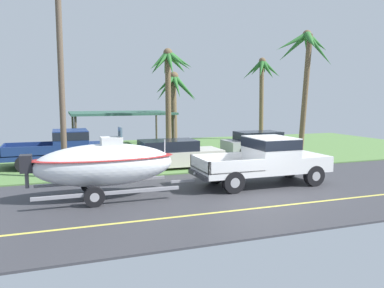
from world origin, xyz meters
name	(u,v)px	position (x,y,z in m)	size (l,w,h in m)	color
ground	(185,158)	(0.00, 8.38, -0.01)	(36.00, 22.00, 0.11)	#38383D
pickup_truck_towing	(269,158)	(1.01, 1.01, 1.03)	(5.46, 2.02, 1.87)	silver
boat_on_trailer	(104,164)	(-5.34, 1.01, 1.16)	(5.84, 2.14, 2.41)	gray
parked_pickup_background	(70,146)	(-6.25, 7.66, 1.02)	(5.65, 2.09, 1.82)	navy
parked_sedan_near	(172,155)	(-1.65, 5.54, 0.67)	(4.75, 1.89, 1.38)	beige
parked_sedan_far	(260,143)	(4.74, 8.24, 0.67)	(4.62, 1.87, 1.38)	#99999E
carport_awning	(121,114)	(-2.84, 13.29, 2.35)	(6.43, 4.97, 2.47)	#4C4238
palm_tree_near_left	(263,77)	(8.60, 14.87, 5.01)	(2.83, 2.95, 6.54)	brown
palm_tree_near_right	(169,72)	(-0.56, 9.59, 4.86)	(2.88, 2.94, 6.21)	brown
palm_tree_mid	(175,92)	(0.40, 11.64, 3.77)	(2.94, 3.41, 5.06)	brown
palm_tree_far_left	(306,59)	(6.19, 6.02, 5.52)	(3.35, 3.54, 7.06)	brown
utility_pole	(61,77)	(-6.56, 4.69, 4.23)	(0.24, 1.80, 8.15)	brown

